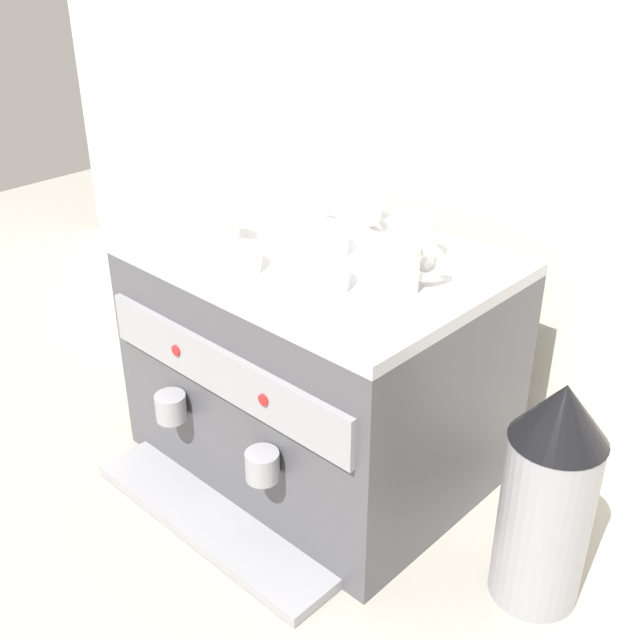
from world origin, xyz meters
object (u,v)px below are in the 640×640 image
ceramic_cup_0 (413,240)px  ceramic_cup_3 (360,204)px  coffee_grinder (548,494)px  ceramic_bowl_2 (232,260)px  ceramic_bowl_3 (279,195)px  ceramic_cup_1 (396,266)px  ceramic_cup_2 (218,226)px  milk_pitcher (186,351)px  ceramic_bowl_0 (314,241)px  espresso_machine (318,362)px  ceramic_cup_4 (304,211)px  ceramic_bowl_1 (310,276)px

ceramic_cup_0 → ceramic_cup_3: 0.21m
ceramic_cup_3 → coffee_grinder: bearing=-17.9°
ceramic_bowl_2 → coffee_grinder: bearing=13.8°
ceramic_cup_0 → ceramic_bowl_2: size_ratio=1.11×
ceramic_bowl_3 → ceramic_cup_1: bearing=-19.5°
ceramic_cup_2 → milk_pitcher: bearing=159.6°
ceramic_bowl_0 → milk_pitcher: (-0.42, 0.01, -0.40)m
ceramic_cup_2 → ceramic_bowl_2: ceramic_cup_2 is taller
espresso_machine → ceramic_cup_1: size_ratio=5.62×
ceramic_cup_1 → ceramic_cup_3: 0.29m
ceramic_cup_4 → coffee_grinder: size_ratio=0.25×
ceramic_cup_4 → ceramic_bowl_0: ceramic_cup_4 is taller
ceramic_cup_0 → ceramic_bowl_3: ceramic_cup_0 is taller
espresso_machine → coffee_grinder: size_ratio=1.59×
espresso_machine → ceramic_cup_4: ceramic_cup_4 is taller
ceramic_cup_2 → ceramic_bowl_1: bearing=-2.7°
espresso_machine → ceramic_cup_2: bearing=-148.1°
ceramic_cup_2 → ceramic_cup_4: (0.06, 0.16, -0.00)m
ceramic_bowl_0 → coffee_grinder: (0.50, -0.01, -0.27)m
ceramic_bowl_0 → ceramic_bowl_3: size_ratio=1.32×
ceramic_cup_3 → ceramic_cup_4: 0.11m
ceramic_bowl_1 → ceramic_bowl_2: size_ratio=1.29×
ceramic_bowl_2 → ceramic_bowl_3: (-0.17, 0.27, 0.00)m
espresso_machine → ceramic_cup_2: ceramic_cup_2 is taller
milk_pitcher → ceramic_cup_0: bearing=7.0°
ceramic_bowl_2 → milk_pitcher: (-0.37, 0.16, -0.39)m
ceramic_cup_3 → ceramic_bowl_0: size_ratio=0.98×
ceramic_bowl_3 → coffee_grinder: ceramic_bowl_3 is taller
ceramic_bowl_2 → ceramic_cup_2: bearing=151.6°
ceramic_bowl_0 → ceramic_cup_0: bearing=27.0°
ceramic_cup_1 → ceramic_bowl_1: ceramic_cup_1 is taller
ceramic_bowl_3 → ceramic_cup_0: bearing=-7.2°
ceramic_cup_4 → coffee_grinder: ceramic_cup_4 is taller
ceramic_cup_1 → ceramic_bowl_1: (-0.11, -0.08, -0.02)m
coffee_grinder → ceramic_cup_1: bearing=-178.4°
ceramic_cup_0 → milk_pitcher: 0.72m
espresso_machine → ceramic_cup_0: (0.15, 0.08, 0.27)m
ceramic_cup_2 → ceramic_bowl_0: bearing=32.9°
coffee_grinder → ceramic_cup_4: bearing=172.3°
espresso_machine → ceramic_bowl_2: (-0.06, -0.15, 0.24)m
ceramic_cup_2 → ceramic_bowl_0: ceramic_cup_2 is taller
ceramic_cup_2 → ceramic_bowl_3: 0.23m
ceramic_bowl_0 → ceramic_bowl_2: ceramic_bowl_0 is taller
espresso_machine → ceramic_bowl_1: size_ratio=5.02×
espresso_machine → milk_pitcher: espresso_machine is taller
ceramic_bowl_0 → ceramic_bowl_3: 0.26m
ceramic_cup_4 → ceramic_bowl_2: bearing=-79.0°
ceramic_cup_0 → milk_pitcher: (-0.58, -0.07, -0.42)m
ceramic_cup_2 → coffee_grinder: size_ratio=0.24×
ceramic_cup_4 → ceramic_bowl_1: size_ratio=0.80×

